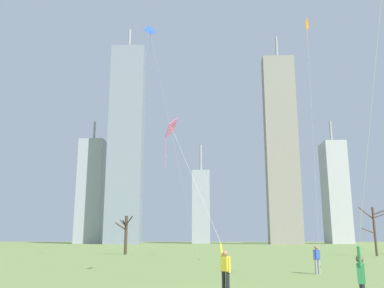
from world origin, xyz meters
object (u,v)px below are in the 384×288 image
object	(u,v)px
bystander_far_off_by_trees	(317,258)
bare_tree_rightmost	(374,228)
kite_flyer_foreground_right_green	(368,204)
distant_kite_low_near_trees_blue	(153,45)
kite_flyer_foreground_left_pink	(209,227)
bare_tree_far_right_edge	(126,233)
distant_kite_high_overhead_orange	(308,38)

from	to	relation	value
bystander_far_off_by_trees	bare_tree_rightmost	size ratio (longest dim) A/B	0.28
kite_flyer_foreground_right_green	distant_kite_low_near_trees_blue	xyz separation A→B (m)	(-9.60, 27.21, 18.09)
kite_flyer_foreground_left_pink	kite_flyer_foreground_right_green	bearing A→B (deg)	-58.77
kite_flyer_foreground_right_green	kite_flyer_foreground_left_pink	bearing A→B (deg)	121.23
bare_tree_rightmost	bare_tree_far_right_edge	world-z (taller)	bare_tree_rightmost
bare_tree_rightmost	distant_kite_low_near_trees_blue	bearing A→B (deg)	-154.12
kite_flyer_foreground_left_pink	bystander_far_off_by_trees	xyz separation A→B (m)	(6.34, 7.76, -1.61)
kite_flyer_foreground_right_green	bare_tree_far_right_edge	xyz separation A→B (m)	(-14.66, 42.17, -0.25)
distant_kite_low_near_trees_blue	bare_tree_far_right_edge	size ratio (longest dim) A/B	4.83
distant_kite_high_overhead_orange	kite_flyer_foreground_left_pink	bearing A→B (deg)	-118.65
kite_flyer_foreground_right_green	bystander_far_off_by_trees	world-z (taller)	kite_flyer_foreground_right_green
kite_flyer_foreground_right_green	distant_kite_low_near_trees_blue	bearing A→B (deg)	109.44
kite_flyer_foreground_left_pink	distant_kite_low_near_trees_blue	xyz separation A→B (m)	(-5.49, 20.43, 18.52)
bystander_far_off_by_trees	distant_kite_high_overhead_orange	world-z (taller)	distant_kite_high_overhead_orange
kite_flyer_foreground_left_pink	bare_tree_far_right_edge	bearing A→B (deg)	106.60
kite_flyer_foreground_left_pink	distant_kite_low_near_trees_blue	distance (m)	28.12
bare_tree_rightmost	bare_tree_far_right_edge	bearing A→B (deg)	174.57
distant_kite_high_overhead_orange	distant_kite_low_near_trees_blue	world-z (taller)	distant_kite_low_near_trees_blue
bare_tree_rightmost	bare_tree_far_right_edge	xyz separation A→B (m)	(-30.01, 2.85, -0.48)
bare_tree_far_right_edge	bare_tree_rightmost	bearing A→B (deg)	-5.43
distant_kite_high_overhead_orange	bare_tree_rightmost	bearing A→B (deg)	56.96
kite_flyer_foreground_right_green	bystander_far_off_by_trees	bearing A→B (deg)	81.28
kite_flyer_foreground_left_pink	bare_tree_far_right_edge	xyz separation A→B (m)	(-10.55, 35.39, 0.18)
kite_flyer_foreground_left_pink	distant_kite_low_near_trees_blue	size ratio (longest dim) A/B	0.38
distant_kite_low_near_trees_blue	kite_flyer_foreground_right_green	bearing A→B (deg)	-70.56
bystander_far_off_by_trees	distant_kite_low_near_trees_blue	xyz separation A→B (m)	(-11.83, 12.67, 20.13)
distant_kite_high_overhead_orange	kite_flyer_foreground_right_green	bearing A→B (deg)	-101.78
bystander_far_off_by_trees	distant_kite_high_overhead_orange	bearing A→B (deg)	73.20
bare_tree_rightmost	bare_tree_far_right_edge	size ratio (longest dim) A/B	1.19
kite_flyer_foreground_left_pink	distant_kite_high_overhead_orange	world-z (taller)	distant_kite_high_overhead_orange
kite_flyer_foreground_left_pink	bystander_far_off_by_trees	world-z (taller)	kite_flyer_foreground_left_pink
bystander_far_off_by_trees	bare_tree_far_right_edge	size ratio (longest dim) A/B	0.34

